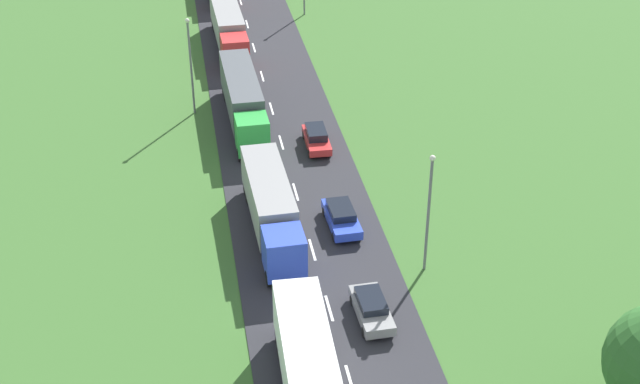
{
  "coord_description": "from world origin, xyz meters",
  "views": [
    {
      "loc": [
        -7.35,
        -15.25,
        32.12
      ],
      "look_at": [
        1.05,
        33.13,
        2.39
      ],
      "focal_mm": 48.91,
      "sensor_mm": 36.0,
      "label": 1
    }
  ],
  "objects_px": {
    "truck_fourth": "(229,27)",
    "car_third": "(372,308)",
    "lamppost_third": "(191,61)",
    "car_fifth": "(317,138)",
    "truck_second": "(271,206)",
    "car_fourth": "(341,217)",
    "truck_lead": "(311,381)",
    "truck_third": "(243,98)",
    "lamppost_second": "(429,208)"
  },
  "relations": [
    {
      "from": "truck_third",
      "to": "car_fourth",
      "type": "xyz_separation_m",
      "value": [
        4.87,
        -16.63,
        -1.36
      ]
    },
    {
      "from": "truck_lead",
      "to": "car_third",
      "type": "bearing_deg",
      "value": 55.37
    },
    {
      "from": "truck_lead",
      "to": "car_fourth",
      "type": "bearing_deg",
      "value": 73.81
    },
    {
      "from": "lamppost_third",
      "to": "lamppost_second",
      "type": "bearing_deg",
      "value": -62.25
    },
    {
      "from": "truck_fourth",
      "to": "car_third",
      "type": "height_order",
      "value": "truck_fourth"
    },
    {
      "from": "truck_lead",
      "to": "truck_third",
      "type": "distance_m",
      "value": 32.98
    },
    {
      "from": "truck_second",
      "to": "car_fourth",
      "type": "xyz_separation_m",
      "value": [
        4.63,
        -0.1,
        -1.25
      ]
    },
    {
      "from": "truck_lead",
      "to": "lamppost_third",
      "type": "xyz_separation_m",
      "value": [
        -4.04,
        35.52,
        2.44
      ]
    },
    {
      "from": "truck_lead",
      "to": "car_fifth",
      "type": "bearing_deg",
      "value": 79.77
    },
    {
      "from": "car_fourth",
      "to": "lamppost_second",
      "type": "distance_m",
      "value": 7.81
    },
    {
      "from": "car_fifth",
      "to": "truck_third",
      "type": "bearing_deg",
      "value": 134.42
    },
    {
      "from": "truck_second",
      "to": "truck_third",
      "type": "distance_m",
      "value": 16.53
    },
    {
      "from": "car_fifth",
      "to": "car_fourth",
      "type": "bearing_deg",
      "value": -91.3
    },
    {
      "from": "truck_third",
      "to": "car_third",
      "type": "distance_m",
      "value": 26.77
    },
    {
      "from": "car_fifth",
      "to": "lamppost_third",
      "type": "distance_m",
      "value": 12.51
    },
    {
      "from": "lamppost_third",
      "to": "truck_lead",
      "type": "bearing_deg",
      "value": -83.51
    },
    {
      "from": "truck_fourth",
      "to": "lamppost_second",
      "type": "xyz_separation_m",
      "value": [
        8.86,
        -38.83,
        2.38
      ]
    },
    {
      "from": "truck_second",
      "to": "lamppost_third",
      "type": "relative_size",
      "value": 1.48
    },
    {
      "from": "truck_third",
      "to": "truck_fourth",
      "type": "distance_m",
      "value": 16.72
    },
    {
      "from": "car_fifth",
      "to": "lamppost_third",
      "type": "xyz_separation_m",
      "value": [
        -9.04,
        7.78,
        3.78
      ]
    },
    {
      "from": "truck_lead",
      "to": "truck_second",
      "type": "height_order",
      "value": "truck_lead"
    },
    {
      "from": "car_fourth",
      "to": "lamppost_third",
      "type": "distance_m",
      "value": 21.43
    },
    {
      "from": "truck_fourth",
      "to": "truck_lead",
      "type": "bearing_deg",
      "value": -90.09
    },
    {
      "from": "truck_fourth",
      "to": "car_third",
      "type": "distance_m",
      "value": 43.28
    },
    {
      "from": "truck_fourth",
      "to": "lamppost_third",
      "type": "relative_size",
      "value": 1.65
    },
    {
      "from": "lamppost_second",
      "to": "lamppost_third",
      "type": "bearing_deg",
      "value": 117.75
    },
    {
      "from": "truck_lead",
      "to": "truck_second",
      "type": "bearing_deg",
      "value": 89.59
    },
    {
      "from": "lamppost_second",
      "to": "lamppost_third",
      "type": "relative_size",
      "value": 0.97
    },
    {
      "from": "truck_third",
      "to": "lamppost_second",
      "type": "bearing_deg",
      "value": -67.72
    },
    {
      "from": "truck_fourth",
      "to": "car_fifth",
      "type": "distance_m",
      "value": 22.54
    },
    {
      "from": "car_third",
      "to": "car_fifth",
      "type": "distance_m",
      "value": 21.07
    },
    {
      "from": "truck_third",
      "to": "car_fifth",
      "type": "relative_size",
      "value": 3.02
    },
    {
      "from": "car_fifth",
      "to": "lamppost_second",
      "type": "relative_size",
      "value": 0.56
    },
    {
      "from": "truck_second",
      "to": "car_third",
      "type": "xyz_separation_m",
      "value": [
        4.49,
        -9.77,
        -1.28
      ]
    },
    {
      "from": "car_fourth",
      "to": "car_third",
      "type": "bearing_deg",
      "value": -90.83
    },
    {
      "from": "car_fifth",
      "to": "lamppost_second",
      "type": "distance_m",
      "value": 17.71
    },
    {
      "from": "car_third",
      "to": "lamppost_third",
      "type": "bearing_deg",
      "value": 106.68
    },
    {
      "from": "truck_lead",
      "to": "truck_third",
      "type": "height_order",
      "value": "truck_third"
    },
    {
      "from": "truck_fourth",
      "to": "car_fourth",
      "type": "xyz_separation_m",
      "value": [
        4.67,
        -33.35,
        -1.29
      ]
    },
    {
      "from": "truck_third",
      "to": "car_fifth",
      "type": "bearing_deg",
      "value": -45.58
    },
    {
      "from": "car_third",
      "to": "lamppost_second",
      "type": "distance_m",
      "value": 7.07
    },
    {
      "from": "truck_second",
      "to": "car_fourth",
      "type": "relative_size",
      "value": 2.66
    },
    {
      "from": "car_third",
      "to": "car_fourth",
      "type": "bearing_deg",
      "value": 89.17
    },
    {
      "from": "truck_lead",
      "to": "lamppost_third",
      "type": "distance_m",
      "value": 35.83
    },
    {
      "from": "car_fourth",
      "to": "car_fifth",
      "type": "xyz_separation_m",
      "value": [
        0.26,
        11.39,
        0.01
      ]
    },
    {
      "from": "car_fourth",
      "to": "car_fifth",
      "type": "distance_m",
      "value": 11.4
    },
    {
      "from": "car_third",
      "to": "lamppost_second",
      "type": "bearing_deg",
      "value": 44.09
    },
    {
      "from": "car_fourth",
      "to": "truck_fourth",
      "type": "bearing_deg",
      "value": 97.98
    },
    {
      "from": "truck_fourth",
      "to": "car_fifth",
      "type": "xyz_separation_m",
      "value": [
        4.93,
        -21.96,
        -1.28
      ]
    },
    {
      "from": "truck_third",
      "to": "lamppost_third",
      "type": "height_order",
      "value": "lamppost_third"
    }
  ]
}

